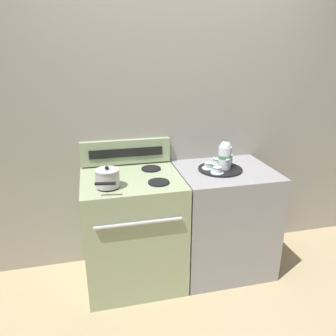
{
  "coord_description": "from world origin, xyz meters",
  "views": [
    {
      "loc": [
        -0.63,
        -2.26,
        1.77
      ],
      "look_at": [
        -0.11,
        -0.07,
        0.96
      ],
      "focal_mm": 35.0,
      "sensor_mm": 36.0,
      "label": 1
    }
  ],
  "objects": [
    {
      "name": "control_panel",
      "position": [
        -0.38,
        0.3,
        0.99
      ],
      "size": [
        0.72,
        0.05,
        0.2
      ],
      "color": "#9EAD84",
      "rests_on": "stove"
    },
    {
      "name": "creamer_jug",
      "position": [
        0.43,
        0.08,
        0.94
      ],
      "size": [
        0.06,
        0.06,
        0.08
      ],
      "color": "silver",
      "rests_on": "serving_tray"
    },
    {
      "name": "serving_tray",
      "position": [
        0.33,
        0.01,
        0.89
      ],
      "size": [
        0.35,
        0.35,
        0.01
      ],
      "color": "black",
      "rests_on": "side_counter"
    },
    {
      "name": "side_counter",
      "position": [
        0.37,
        0.0,
        0.44
      ],
      "size": [
        0.75,
        0.65,
        0.88
      ],
      "color": "#939399",
      "rests_on": "ground"
    },
    {
      "name": "saucepan",
      "position": [
        -0.56,
        -0.15,
        0.95
      ],
      "size": [
        0.17,
        0.25,
        0.15
      ],
      "color": "#B7B7BC",
      "rests_on": "stove"
    },
    {
      "name": "teacup_front",
      "position": [
        0.23,
        0.02,
        0.92
      ],
      "size": [
        0.1,
        0.1,
        0.05
      ],
      "color": "silver",
      "rests_on": "serving_tray"
    },
    {
      "name": "ground_plane",
      "position": [
        0.0,
        0.0,
        0.0
      ],
      "size": [
        6.0,
        6.0,
        0.0
      ],
      "primitive_type": "plane",
      "color": "tan"
    },
    {
      "name": "stove",
      "position": [
        -0.38,
        -0.0,
        0.44
      ],
      "size": [
        0.74,
        0.68,
        0.89
      ],
      "color": "#9EAD84",
      "rests_on": "ground"
    },
    {
      "name": "wall_back",
      "position": [
        0.0,
        0.35,
        1.1
      ],
      "size": [
        6.0,
        0.05,
        2.2
      ],
      "color": "#9E998E",
      "rests_on": "ground"
    },
    {
      "name": "teapot",
      "position": [
        0.36,
        -0.01,
        1.01
      ],
      "size": [
        0.1,
        0.16,
        0.24
      ],
      "color": "silver",
      "rests_on": "serving_tray"
    },
    {
      "name": "teacup_left",
      "position": [
        0.26,
        -0.09,
        0.92
      ],
      "size": [
        0.1,
        0.1,
        0.05
      ],
      "color": "silver",
      "rests_on": "serving_tray"
    },
    {
      "name": "teacup_right",
      "position": [
        0.34,
        0.11,
        0.92
      ],
      "size": [
        0.1,
        0.1,
        0.05
      ],
      "color": "silver",
      "rests_on": "serving_tray"
    }
  ]
}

